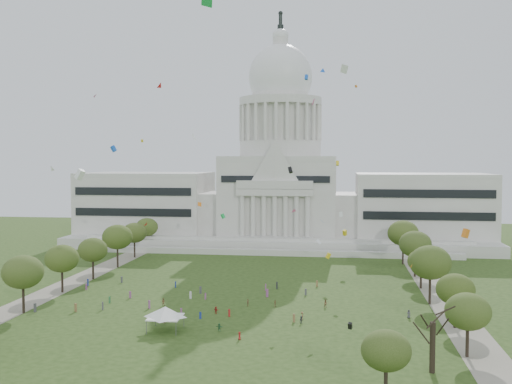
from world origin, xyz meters
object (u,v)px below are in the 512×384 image
at_px(big_bare_tree, 433,318).
at_px(person_0, 409,314).
at_px(event_tent, 165,312).
at_px(capitol, 280,187).

xyz_separation_m(big_bare_tree, person_0, (0.03, 32.39, -7.78)).
bearing_deg(person_0, event_tent, -139.40).
height_order(big_bare_tree, event_tent, big_bare_tree).
xyz_separation_m(big_bare_tree, event_tent, (-47.80, 16.38, -4.90)).
bearing_deg(capitol, big_bare_tree, -74.98).
bearing_deg(event_tent, person_0, 18.51).
relative_size(big_bare_tree, event_tent, 1.44).
bearing_deg(person_0, big_bare_tree, -67.97).
bearing_deg(big_bare_tree, capitol, 105.02).
height_order(capitol, event_tent, capitol).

